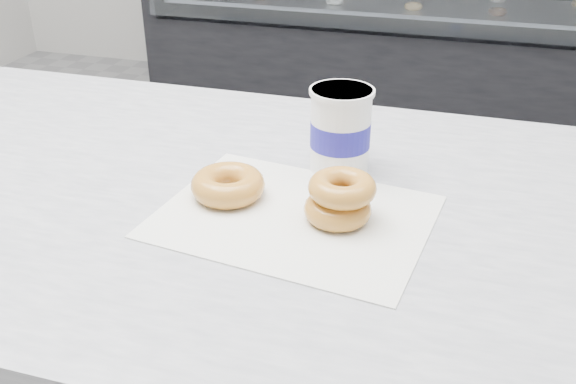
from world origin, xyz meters
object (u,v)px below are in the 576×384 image
display_case (378,19)px  donut_single (228,185)px  donut_stack (340,198)px  coffee_cup (340,129)px

display_case → donut_single: (0.23, -2.74, 0.43)m
display_case → donut_stack: size_ratio=23.78×
display_case → donut_single: display_case is taller
donut_single → coffee_cup: (0.12, 0.13, 0.04)m
coffee_cup → donut_stack: bearing=-69.5°
donut_single → donut_stack: bearing=-5.8°
display_case → donut_stack: display_case is taller
donut_single → display_case: bearing=94.8°
display_case → donut_stack: (0.39, -2.76, 0.44)m
display_case → donut_stack: bearing=-82.0°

